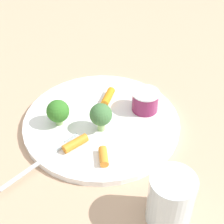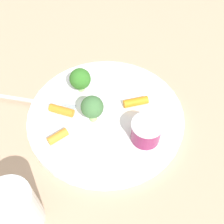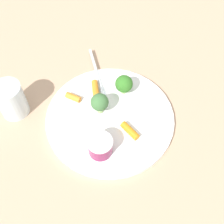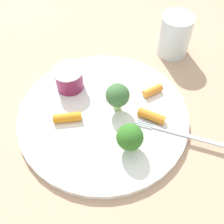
{
  "view_description": "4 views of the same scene",
  "coord_description": "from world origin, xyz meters",
  "px_view_note": "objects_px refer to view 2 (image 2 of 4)",
  "views": [
    {
      "loc": [
        0.26,
        -0.39,
        0.43
      ],
      "look_at": [
        0.01,
        0.01,
        0.03
      ],
      "focal_mm": 53.94,
      "sensor_mm": 36.0,
      "label": 1
    },
    {
      "loc": [
        0.3,
        0.01,
        0.4
      ],
      "look_at": [
        0.01,
        0.01,
        0.02
      ],
      "focal_mm": 42.03,
      "sensor_mm": 36.0,
      "label": 2
    },
    {
      "loc": [
        0.15,
        0.32,
        0.55
      ],
      "look_at": [
        -0.01,
        0.0,
        0.03
      ],
      "focal_mm": 45.01,
      "sensor_mm": 36.0,
      "label": 3
    },
    {
      "loc": [
        -0.29,
        -0.05,
        0.4
      ],
      "look_at": [
        -0.0,
        -0.02,
        0.02
      ],
      "focal_mm": 45.55,
      "sensor_mm": 36.0,
      "label": 4
    }
  ],
  "objects_px": {
    "sauce_cup": "(146,131)",
    "broccoli_floret_0": "(80,79)",
    "plate": "(106,115)",
    "fork": "(37,102)",
    "carrot_stick_2": "(58,136)",
    "carrot_stick_0": "(62,109)",
    "broccoli_floret_1": "(92,107)",
    "carrot_stick_1": "(136,102)",
    "drinking_glass": "(15,210)"
  },
  "relations": [
    {
      "from": "sauce_cup",
      "to": "broccoli_floret_0",
      "type": "bearing_deg",
      "value": -133.93
    },
    {
      "from": "plate",
      "to": "broccoli_floret_0",
      "type": "xyz_separation_m",
      "value": [
        -0.06,
        -0.05,
        0.04
      ]
    },
    {
      "from": "sauce_cup",
      "to": "fork",
      "type": "distance_m",
      "value": 0.22
    },
    {
      "from": "fork",
      "to": "carrot_stick_2",
      "type": "bearing_deg",
      "value": 32.23
    },
    {
      "from": "plate",
      "to": "carrot_stick_0",
      "type": "xyz_separation_m",
      "value": [
        -0.0,
        -0.08,
        0.01
      ]
    },
    {
      "from": "broccoli_floret_0",
      "to": "broccoli_floret_1",
      "type": "bearing_deg",
      "value": 20.15
    },
    {
      "from": "sauce_cup",
      "to": "carrot_stick_2",
      "type": "xyz_separation_m",
      "value": [
        0.0,
        -0.15,
        -0.01
      ]
    },
    {
      "from": "carrot_stick_1",
      "to": "sauce_cup",
      "type": "bearing_deg",
      "value": 9.26
    },
    {
      "from": "carrot_stick_1",
      "to": "fork",
      "type": "height_order",
      "value": "carrot_stick_1"
    },
    {
      "from": "sauce_cup",
      "to": "carrot_stick_1",
      "type": "height_order",
      "value": "sauce_cup"
    },
    {
      "from": "carrot_stick_0",
      "to": "fork",
      "type": "distance_m",
      "value": 0.06
    },
    {
      "from": "plate",
      "to": "carrot_stick_0",
      "type": "relative_size",
      "value": 6.32
    },
    {
      "from": "carrot_stick_1",
      "to": "fork",
      "type": "bearing_deg",
      "value": -91.52
    },
    {
      "from": "carrot_stick_0",
      "to": "fork",
      "type": "bearing_deg",
      "value": -113.5
    },
    {
      "from": "broccoli_floret_1",
      "to": "carrot_stick_2",
      "type": "height_order",
      "value": "broccoli_floret_1"
    },
    {
      "from": "fork",
      "to": "carrot_stick_0",
      "type": "bearing_deg",
      "value": 66.5
    },
    {
      "from": "plate",
      "to": "sauce_cup",
      "type": "distance_m",
      "value": 0.09
    },
    {
      "from": "carrot_stick_1",
      "to": "broccoli_floret_1",
      "type": "bearing_deg",
      "value": -65.98
    },
    {
      "from": "broccoli_floret_0",
      "to": "carrot_stick_1",
      "type": "bearing_deg",
      "value": 70.01
    },
    {
      "from": "sauce_cup",
      "to": "drinking_glass",
      "type": "distance_m",
      "value": 0.23
    },
    {
      "from": "plate",
      "to": "carrot_stick_2",
      "type": "xyz_separation_m",
      "value": [
        0.06,
        -0.08,
        0.01
      ]
    },
    {
      "from": "sauce_cup",
      "to": "broccoli_floret_1",
      "type": "bearing_deg",
      "value": -113.79
    },
    {
      "from": "carrot_stick_0",
      "to": "carrot_stick_1",
      "type": "xyz_separation_m",
      "value": [
        -0.02,
        0.14,
        0.0
      ]
    },
    {
      "from": "broccoli_floret_0",
      "to": "carrot_stick_1",
      "type": "height_order",
      "value": "broccoli_floret_0"
    },
    {
      "from": "broccoli_floret_1",
      "to": "fork",
      "type": "distance_m",
      "value": 0.12
    },
    {
      "from": "carrot_stick_1",
      "to": "carrot_stick_2",
      "type": "xyz_separation_m",
      "value": [
        0.08,
        -0.14,
        -0.0
      ]
    },
    {
      "from": "carrot_stick_2",
      "to": "fork",
      "type": "distance_m",
      "value": 0.1
    },
    {
      "from": "broccoli_floret_1",
      "to": "carrot_stick_1",
      "type": "xyz_separation_m",
      "value": [
        -0.04,
        0.08,
        -0.03
      ]
    },
    {
      "from": "carrot_stick_1",
      "to": "plate",
      "type": "bearing_deg",
      "value": -69.54
    },
    {
      "from": "carrot_stick_1",
      "to": "drinking_glass",
      "type": "distance_m",
      "value": 0.28
    },
    {
      "from": "carrot_stick_2",
      "to": "broccoli_floret_1",
      "type": "bearing_deg",
      "value": 125.98
    },
    {
      "from": "carrot_stick_0",
      "to": "carrot_stick_1",
      "type": "bearing_deg",
      "value": 97.25
    },
    {
      "from": "carrot_stick_0",
      "to": "fork",
      "type": "relative_size",
      "value": 0.29
    },
    {
      "from": "broccoli_floret_0",
      "to": "carrot_stick_2",
      "type": "height_order",
      "value": "broccoli_floret_0"
    },
    {
      "from": "carrot_stick_0",
      "to": "drinking_glass",
      "type": "xyz_separation_m",
      "value": [
        0.19,
        -0.04,
        0.02
      ]
    },
    {
      "from": "broccoli_floret_0",
      "to": "carrot_stick_2",
      "type": "xyz_separation_m",
      "value": [
        0.12,
        -0.03,
        -0.02
      ]
    },
    {
      "from": "fork",
      "to": "plate",
      "type": "bearing_deg",
      "value": 78.88
    },
    {
      "from": "plate",
      "to": "drinking_glass",
      "type": "xyz_separation_m",
      "value": [
        0.19,
        -0.12,
        0.04
      ]
    },
    {
      "from": "carrot_stick_0",
      "to": "drinking_glass",
      "type": "bearing_deg",
      "value": -10.43
    },
    {
      "from": "sauce_cup",
      "to": "fork",
      "type": "height_order",
      "value": "sauce_cup"
    },
    {
      "from": "broccoli_floret_1",
      "to": "carrot_stick_0",
      "type": "bearing_deg",
      "value": -106.8
    },
    {
      "from": "carrot_stick_2",
      "to": "drinking_glass",
      "type": "bearing_deg",
      "value": -15.12
    },
    {
      "from": "plate",
      "to": "drinking_glass",
      "type": "height_order",
      "value": "drinking_glass"
    },
    {
      "from": "carrot_stick_0",
      "to": "carrot_stick_2",
      "type": "relative_size",
      "value": 1.28
    },
    {
      "from": "sauce_cup",
      "to": "carrot_stick_1",
      "type": "relative_size",
      "value": 1.12
    },
    {
      "from": "carrot_stick_0",
      "to": "broccoli_floret_1",
      "type": "bearing_deg",
      "value": 73.2
    },
    {
      "from": "carrot_stick_2",
      "to": "fork",
      "type": "relative_size",
      "value": 0.23
    },
    {
      "from": "plate",
      "to": "carrot_stick_1",
      "type": "height_order",
      "value": "carrot_stick_1"
    },
    {
      "from": "broccoli_floret_0",
      "to": "sauce_cup",
      "type": "bearing_deg",
      "value": 46.07
    },
    {
      "from": "carrot_stick_1",
      "to": "drinking_glass",
      "type": "height_order",
      "value": "drinking_glass"
    }
  ]
}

